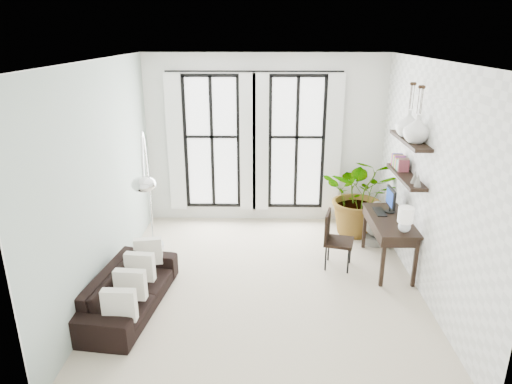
{
  "coord_description": "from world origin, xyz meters",
  "views": [
    {
      "loc": [
        0.0,
        -5.97,
        3.53
      ],
      "look_at": [
        -0.12,
        0.3,
        1.33
      ],
      "focal_mm": 32.0,
      "sensor_mm": 36.0,
      "label": 1
    }
  ],
  "objects_px": {
    "desk_chair": "(334,236)",
    "buddha": "(376,226)",
    "plant": "(361,195)",
    "sofa": "(129,290)",
    "desk": "(390,223)",
    "arc_lamp": "(145,164)"
  },
  "relations": [
    {
      "from": "sofa",
      "to": "desk",
      "type": "relative_size",
      "value": 1.38
    },
    {
      "from": "arc_lamp",
      "to": "plant",
      "type": "bearing_deg",
      "value": 25.0
    },
    {
      "from": "sofa",
      "to": "buddha",
      "type": "relative_size",
      "value": 2.44
    },
    {
      "from": "sofa",
      "to": "buddha",
      "type": "bearing_deg",
      "value": -53.48
    },
    {
      "from": "desk",
      "to": "buddha",
      "type": "height_order",
      "value": "desk"
    },
    {
      "from": "desk",
      "to": "desk_chair",
      "type": "height_order",
      "value": "desk"
    },
    {
      "from": "sofa",
      "to": "buddha",
      "type": "height_order",
      "value": "buddha"
    },
    {
      "from": "sofa",
      "to": "desk_chair",
      "type": "bearing_deg",
      "value": -59.63
    },
    {
      "from": "buddha",
      "to": "arc_lamp",
      "type": "bearing_deg",
      "value": -161.84
    },
    {
      "from": "desk_chair",
      "to": "arc_lamp",
      "type": "xyz_separation_m",
      "value": [
        -2.79,
        -0.33,
        1.25
      ]
    },
    {
      "from": "plant",
      "to": "buddha",
      "type": "distance_m",
      "value": 0.62
    },
    {
      "from": "plant",
      "to": "arc_lamp",
      "type": "height_order",
      "value": "arc_lamp"
    },
    {
      "from": "plant",
      "to": "desk_chair",
      "type": "relative_size",
      "value": 1.64
    },
    {
      "from": "desk_chair",
      "to": "buddha",
      "type": "bearing_deg",
      "value": 60.09
    },
    {
      "from": "sofa",
      "to": "desk",
      "type": "height_order",
      "value": "desk"
    },
    {
      "from": "arc_lamp",
      "to": "buddha",
      "type": "height_order",
      "value": "arc_lamp"
    },
    {
      "from": "desk",
      "to": "plant",
      "type": "bearing_deg",
      "value": 98.65
    },
    {
      "from": "sofa",
      "to": "desk_chair",
      "type": "xyz_separation_m",
      "value": [
        2.89,
        1.23,
        0.24
      ]
    },
    {
      "from": "plant",
      "to": "desk",
      "type": "xyz_separation_m",
      "value": [
        0.2,
        -1.3,
        0.0
      ]
    },
    {
      "from": "plant",
      "to": "arc_lamp",
      "type": "bearing_deg",
      "value": -155.0
    },
    {
      "from": "plant",
      "to": "arc_lamp",
      "type": "distance_m",
      "value": 3.94
    },
    {
      "from": "desk",
      "to": "sofa",
      "type": "bearing_deg",
      "value": -162.05
    }
  ]
}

